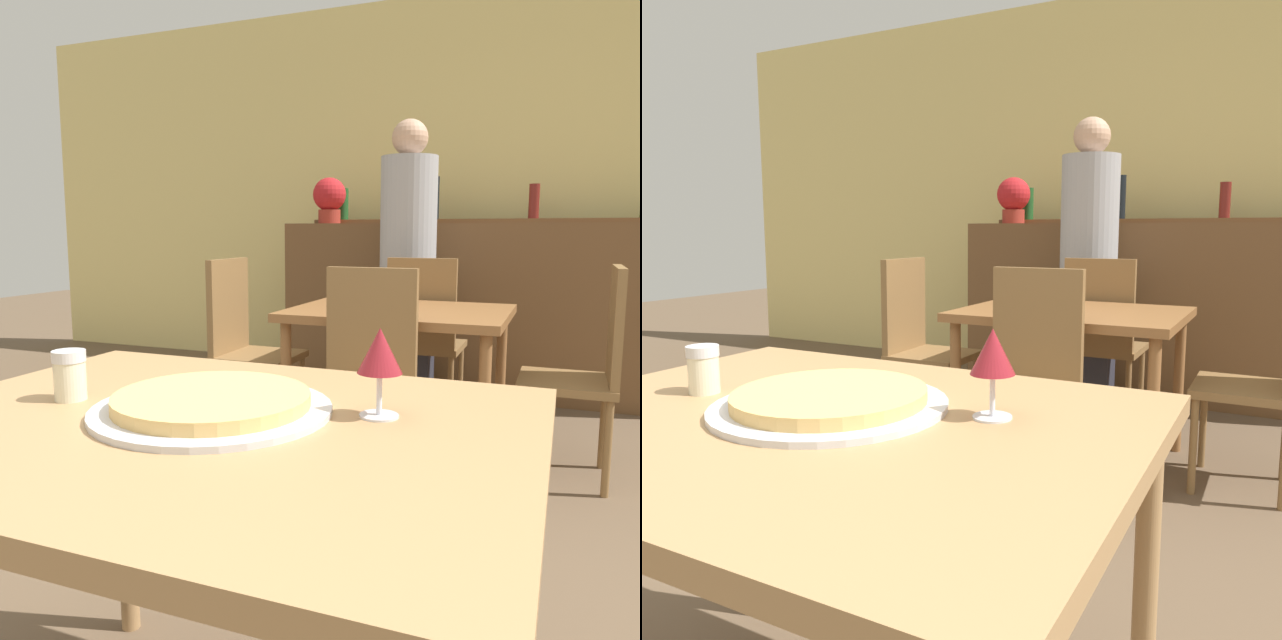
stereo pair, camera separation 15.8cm
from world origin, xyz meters
TOP-DOWN VIEW (x-y plane):
  - wall_back at (0.00, 3.91)m, footprint 8.00×0.05m
  - dining_table_near at (0.00, 0.00)m, footprint 1.13×0.89m
  - dining_table_far at (-0.16, 1.98)m, footprint 1.01×0.79m
  - bar_counter at (0.00, 3.41)m, footprint 2.60×0.56m
  - bar_back_shelf at (-0.02, 3.55)m, footprint 2.39×0.24m
  - chair_far_side_front at (-0.16, 1.42)m, footprint 0.40×0.40m
  - chair_far_side_back at (-0.16, 2.54)m, footprint 0.40×0.40m
  - chair_far_side_left at (-1.00, 1.98)m, footprint 0.40×0.40m
  - chair_far_side_right at (0.68, 1.98)m, footprint 0.40×0.40m
  - pizza_tray at (-0.01, 0.04)m, footprint 0.43×0.43m
  - cheese_shaker at (-0.31, 0.01)m, footprint 0.06×0.06m
  - person_standing at (-0.34, 2.83)m, footprint 0.34×0.34m
  - wine_glass at (0.28, 0.12)m, footprint 0.08×0.08m
  - potted_plant at (-1.05, 3.36)m, footprint 0.24×0.24m

SIDE VIEW (x-z plane):
  - chair_far_side_front at x=-0.16m, z-range 0.06..1.00m
  - chair_far_side_back at x=-0.16m, z-range 0.06..1.00m
  - chair_far_side_left at x=-1.00m, z-range 0.06..1.00m
  - chair_far_side_right at x=0.68m, z-range 0.06..1.00m
  - bar_counter at x=0.00m, z-range 0.00..1.14m
  - dining_table_far at x=-0.16m, z-range 0.28..1.00m
  - dining_table_near at x=0.00m, z-range 0.31..1.07m
  - pizza_tray at x=-0.01m, z-range 0.77..0.80m
  - cheese_shaker at x=-0.31m, z-range 0.77..0.87m
  - wine_glass at x=0.28m, z-range 0.80..0.96m
  - person_standing at x=-0.34m, z-range 0.08..1.82m
  - bar_back_shelf at x=-0.02m, z-range 1.03..1.36m
  - potted_plant at x=-1.05m, z-range 1.16..1.49m
  - wall_back at x=0.00m, z-range 0.00..2.80m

